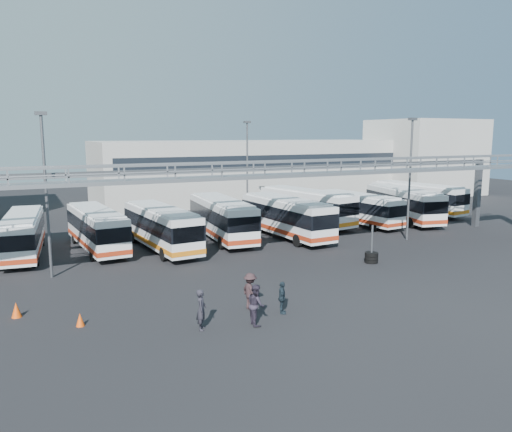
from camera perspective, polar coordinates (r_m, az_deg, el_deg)
name	(u,v)px	position (r m, az deg, el deg)	size (l,w,h in m)	color
ground	(338,278)	(31.67, 9.30, -7.06)	(140.00, 140.00, 0.00)	black
gantry	(292,182)	(35.52, 4.08, 3.87)	(51.40, 5.15, 7.10)	gray
warehouse	(251,170)	(69.59, -0.55, 5.31)	(42.00, 14.00, 8.00)	#9E9E99
building_right	(424,157)	(79.56, 18.70, 6.40)	(14.00, 12.00, 11.00)	#B2B2AD
light_pole_left	(46,186)	(32.97, -22.90, 3.13)	(0.70, 0.35, 10.21)	#4C4F54
light_pole_mid	(410,172)	(43.56, 17.19, 4.78)	(0.70, 0.35, 10.21)	#4C4F54
light_pole_back	(247,165)	(51.63, -1.01, 5.83)	(0.70, 0.35, 10.21)	#4C4F54
bus_1	(23,233)	(40.22, -25.10, -1.77)	(3.44, 10.55, 3.15)	silver
bus_2	(96,227)	(40.29, -17.77, -1.25)	(3.26, 10.77, 3.22)	silver
bus_3	(161,226)	(39.19, -10.79, -1.16)	(3.44, 11.16, 3.34)	silver
bus_4	(222,217)	(42.44, -3.95, -0.11)	(3.55, 11.63, 3.48)	silver
bus_5	(286,216)	(43.15, 3.44, 0.03)	(3.24, 11.49, 3.45)	silver
bus_6	(306,205)	(49.34, 5.75, 1.20)	(4.69, 11.83, 3.51)	silver
bus_7	(358,208)	(50.15, 11.55, 0.95)	(3.48, 10.48, 3.12)	silver
bus_8	(403,203)	(53.24, 16.47, 1.43)	(4.91, 11.69, 3.46)	silver
bus_9	(417,197)	(58.84, 17.96, 2.06)	(4.25, 11.54, 3.43)	silver
pedestrian_a	(201,310)	(23.30, -6.26, -10.58)	(0.70, 0.46, 1.91)	#222129
pedestrian_b	(256,304)	(23.74, 0.00, -10.08)	(0.95, 0.74, 1.95)	#2A2432
pedestrian_c	(250,291)	(25.72, -0.66, -8.59)	(1.23, 0.71, 1.91)	#2C1D20
pedestrian_d	(282,298)	(25.19, 3.00, -9.31)	(0.96, 0.40, 1.64)	#1A262F
cone_left	(16,310)	(27.45, -25.71, -9.64)	(0.48, 0.48, 0.76)	#EB4C0D
cone_right	(80,320)	(25.15, -19.46, -11.10)	(0.39, 0.39, 0.63)	#EB4C0D
tire_stack	(371,256)	(35.79, 13.06, -4.53)	(0.93, 0.93, 2.66)	black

